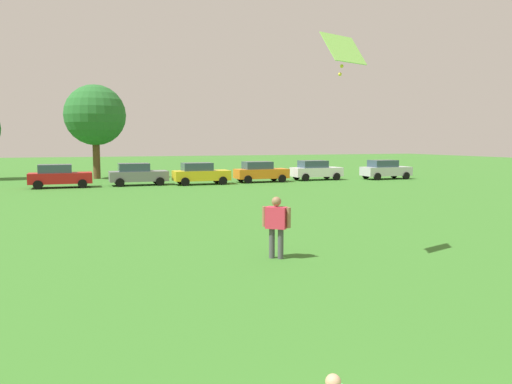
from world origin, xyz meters
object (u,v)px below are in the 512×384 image
object	(u,v)px
parked_car_red_0	(59,176)
parked_car_gray_1	(137,174)
parked_car_white_4	(316,170)
parked_car_orange_3	(260,172)
kite	(343,50)
parked_car_silver_5	(385,169)
adult_bystander	(276,222)
tree_far_right	(95,115)
parked_car_yellow_2	(200,173)

from	to	relation	value
parked_car_red_0	parked_car_gray_1	size ratio (longest dim) A/B	1.00
parked_car_gray_1	parked_car_white_4	bearing A→B (deg)	0.55
parked_car_gray_1	parked_car_orange_3	xyz separation A→B (m)	(9.80, -0.34, 0.00)
kite	parked_car_silver_5	distance (m)	31.94
parked_car_red_0	parked_car_orange_3	bearing A→B (deg)	-0.79
adult_bystander	parked_car_gray_1	world-z (taller)	adult_bystander
parked_car_white_4	tree_far_right	xyz separation A→B (m)	(-17.66, 7.92, 4.74)
parked_car_gray_1	parked_car_yellow_2	xyz separation A→B (m)	(4.66, -0.88, 0.00)
parked_car_gray_1	parked_car_yellow_2	world-z (taller)	same
parked_car_yellow_2	parked_car_orange_3	xyz separation A→B (m)	(5.14, 0.54, 0.00)
parked_car_white_4	parked_car_orange_3	bearing A→B (deg)	-174.72
parked_car_gray_1	tree_far_right	world-z (taller)	tree_far_right
adult_bystander	parked_car_yellow_2	size ratio (longest dim) A/B	0.41
adult_bystander	parked_car_red_0	bearing A→B (deg)	-36.63
parked_car_orange_3	parked_car_white_4	world-z (taller)	same
parked_car_orange_3	parked_car_yellow_2	bearing A→B (deg)	-173.95
parked_car_red_0	parked_car_gray_1	world-z (taller)	same
tree_far_right	kite	bearing A→B (deg)	-81.39
adult_bystander	parked_car_orange_3	world-z (taller)	adult_bystander
adult_bystander	parked_car_yellow_2	xyz separation A→B (m)	(3.71, 24.82, -0.20)
adult_bystander	tree_far_right	xyz separation A→B (m)	(-3.57, 33.78, 4.53)
parked_car_red_0	parked_car_silver_5	distance (m)	26.81
parked_car_yellow_2	parked_car_orange_3	bearing A→B (deg)	6.05
parked_car_red_0	parked_car_white_4	world-z (taller)	same
tree_far_right	parked_car_white_4	bearing A→B (deg)	-24.16
parked_car_yellow_2	parked_car_silver_5	bearing A→B (deg)	-0.40
adult_bystander	parked_car_orange_3	distance (m)	26.87
parked_car_red_0	adult_bystander	bearing A→B (deg)	-75.81
parked_car_gray_1	tree_far_right	distance (m)	9.71
parked_car_yellow_2	tree_far_right	xyz separation A→B (m)	(-7.28, 8.95, 4.74)
kite	tree_far_right	xyz separation A→B (m)	(-5.22, 34.51, -0.23)
kite	parked_car_gray_1	world-z (taller)	kite
parked_car_silver_5	parked_car_yellow_2	bearing A→B (deg)	179.60
parked_car_gray_1	parked_car_yellow_2	size ratio (longest dim) A/B	1.00
adult_bystander	parked_car_red_0	xyz separation A→B (m)	(-6.47, 25.58, -0.20)
parked_car_yellow_2	tree_far_right	distance (m)	12.47
parked_car_gray_1	tree_far_right	bearing A→B (deg)	108.00
parked_car_gray_1	parked_car_silver_5	world-z (taller)	same
parked_car_silver_5	parked_car_gray_1	bearing A→B (deg)	177.31
parked_car_gray_1	parked_car_silver_5	size ratio (longest dim) A/B	1.00
adult_bystander	parked_car_silver_5	bearing A→B (deg)	-90.27
parked_car_yellow_2	parked_car_silver_5	xyz separation A→B (m)	(16.62, -0.12, 0.00)
tree_far_right	parked_car_yellow_2	bearing A→B (deg)	-50.88
kite	parked_car_red_0	xyz separation A→B (m)	(-8.13, 26.31, -4.96)
adult_bystander	kite	world-z (taller)	kite
parked_car_gray_1	parked_car_white_4	world-z (taller)	same
parked_car_gray_1	parked_car_silver_5	xyz separation A→B (m)	(21.27, -1.00, 0.00)
kite	parked_car_orange_3	bearing A→B (deg)	74.59
adult_bystander	parked_car_yellow_2	world-z (taller)	adult_bystander
tree_far_right	parked_car_red_0	bearing A→B (deg)	-109.51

